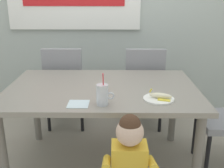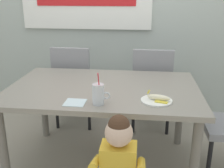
% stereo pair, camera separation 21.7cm
% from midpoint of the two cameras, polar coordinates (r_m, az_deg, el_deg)
% --- Properties ---
extents(ground_plane, '(24.00, 24.00, 0.00)m').
position_cam_midpoint_polar(ground_plane, '(2.64, 0.79, -16.29)').
color(ground_plane, '#9E9384').
extents(dining_table, '(1.60, 1.05, 0.76)m').
position_cam_midpoint_polar(dining_table, '(2.33, 0.87, -2.56)').
color(dining_table, gray).
rests_on(dining_table, ground).
extents(dining_chair_left, '(0.44, 0.44, 0.96)m').
position_cam_midpoint_polar(dining_chair_left, '(3.12, -6.05, 0.38)').
color(dining_chair_left, gray).
rests_on(dining_chair_left, ground).
extents(dining_chair_right, '(0.44, 0.45, 0.96)m').
position_cam_midpoint_polar(dining_chair_right, '(3.06, 10.34, -0.23)').
color(dining_chair_right, gray).
rests_on(dining_chair_right, ground).
extents(toddler_standing, '(0.33, 0.24, 0.84)m').
position_cam_midpoint_polar(toddler_standing, '(1.74, 5.10, -16.01)').
color(toddler_standing, '#3F4760').
rests_on(toddler_standing, ground).
extents(milk_cup, '(0.13, 0.09, 0.25)m').
position_cam_midpoint_polar(milk_cup, '(1.91, 0.38, -2.47)').
color(milk_cup, silver).
rests_on(milk_cup, dining_table).
extents(snack_plate, '(0.23, 0.23, 0.01)m').
position_cam_midpoint_polar(snack_plate, '(2.03, 12.38, -3.48)').
color(snack_plate, white).
rests_on(snack_plate, dining_table).
extents(peeled_banana, '(0.18, 0.13, 0.07)m').
position_cam_midpoint_polar(peeled_banana, '(2.02, 12.87, -2.89)').
color(peeled_banana, '#F4EAC6').
rests_on(peeled_banana, snack_plate).
extents(paper_napkin, '(0.15, 0.15, 0.00)m').
position_cam_midpoint_polar(paper_napkin, '(1.96, -4.66, -3.96)').
color(paper_napkin, silver).
rests_on(paper_napkin, dining_table).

